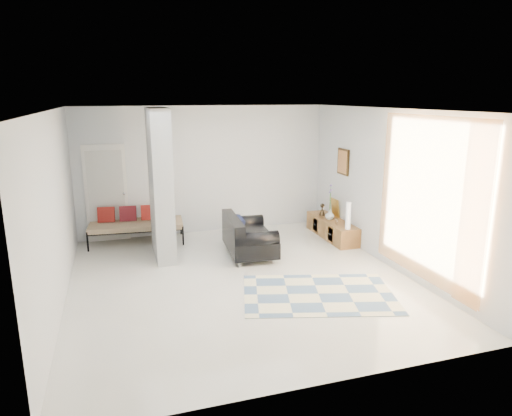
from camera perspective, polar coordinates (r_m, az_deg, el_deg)
name	(u,v)px	position (r m, az deg, el deg)	size (l,w,h in m)	color
floor	(241,280)	(7.74, -1.86, -8.99)	(6.00, 6.00, 0.00)	beige
ceiling	(240,110)	(7.14, -2.04, 12.20)	(6.00, 6.00, 0.00)	white
wall_back	(204,170)	(10.18, -6.46, 4.71)	(6.00, 6.00, 0.00)	white
wall_front	(321,262)	(4.60, 8.11, -6.72)	(6.00, 6.00, 0.00)	white
wall_left	(55,211)	(7.12, -23.82, -0.38)	(6.00, 6.00, 0.00)	white
wall_right	(390,189)	(8.45, 16.35, 2.34)	(6.00, 6.00, 0.00)	white
partition_column	(161,185)	(8.67, -11.84, 2.89)	(0.35, 1.20, 2.80)	#9DA2A3
hallway_door	(106,193)	(10.04, -18.20, 1.76)	(0.85, 0.06, 2.04)	white
curtain	(428,200)	(7.48, 20.69, 0.96)	(2.55, 2.55, 0.00)	#FF9D43
wall_art	(343,162)	(9.83, 10.85, 5.70)	(0.04, 0.45, 0.55)	#3F2811
media_console	(332,228)	(10.05, 9.47, -2.51)	(0.45, 1.70, 0.80)	brown
loveseat	(247,237)	(8.82, -1.18, -3.59)	(0.94, 1.50, 0.76)	silver
daybed	(135,223)	(9.86, -14.87, -1.87)	(1.96, 0.97, 0.77)	black
area_rug	(318,294)	(7.29, 7.81, -10.59)	(2.31, 1.54, 0.01)	#F1EAB9
cylinder_lamp	(348,216)	(9.30, 11.46, -0.94)	(0.10, 0.10, 0.55)	beige
bronze_figurine	(322,210)	(10.29, 8.29, -0.19)	(0.13, 0.13, 0.27)	black
vase	(330,215)	(9.97, 9.19, -0.84)	(0.20, 0.20, 0.21)	silver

